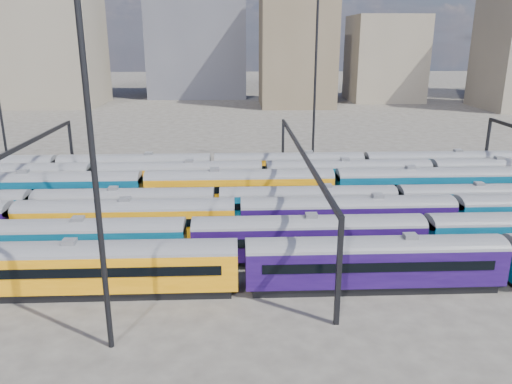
{
  "coord_description": "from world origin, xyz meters",
  "views": [
    {
      "loc": [
        3.13,
        -50.14,
        19.04
      ],
      "look_at": [
        5.34,
        1.53,
        3.0
      ],
      "focal_mm": 35.0,
      "sensor_mm": 36.0,
      "label": 1
    }
  ],
  "objects_px": {
    "rake_1": "(425,232)",
    "rake_0": "(242,260)",
    "mast_2": "(90,132)",
    "rake_2": "(13,218)"
  },
  "relations": [
    {
      "from": "rake_1",
      "to": "rake_0",
      "type": "bearing_deg",
      "value": -162.87
    },
    {
      "from": "rake_0",
      "to": "mast_2",
      "type": "bearing_deg",
      "value": -140.59
    },
    {
      "from": "mast_2",
      "to": "rake_2",
      "type": "bearing_deg",
      "value": 127.18
    },
    {
      "from": "rake_1",
      "to": "rake_2",
      "type": "distance_m",
      "value": 37.97
    },
    {
      "from": "rake_0",
      "to": "rake_1",
      "type": "xyz_separation_m",
      "value": [
        16.23,
        5.0,
        -0.0
      ]
    },
    {
      "from": "rake_0",
      "to": "rake_2",
      "type": "relative_size",
      "value": 0.98
    },
    {
      "from": "rake_2",
      "to": "mast_2",
      "type": "relative_size",
      "value": 4.94
    },
    {
      "from": "rake_2",
      "to": "rake_0",
      "type": "bearing_deg",
      "value": -25.03
    },
    {
      "from": "rake_1",
      "to": "rake_2",
      "type": "bearing_deg",
      "value": 172.43
    },
    {
      "from": "rake_0",
      "to": "rake_2",
      "type": "height_order",
      "value": "rake_2"
    }
  ]
}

